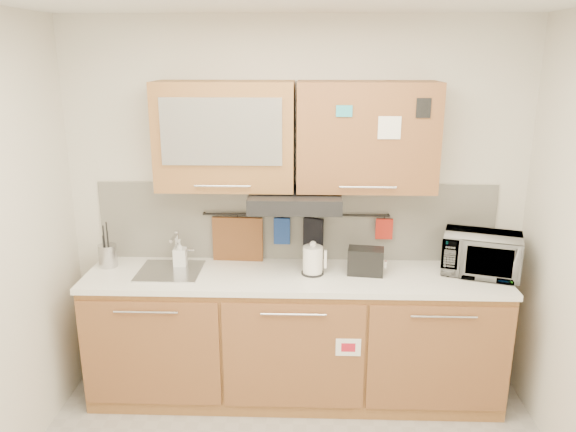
{
  "coord_description": "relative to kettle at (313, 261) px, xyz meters",
  "views": [
    {
      "loc": [
        0.08,
        -2.33,
        2.35
      ],
      "look_at": [
        -0.04,
        1.05,
        1.37
      ],
      "focal_mm": 35.0,
      "sensor_mm": 36.0,
      "label": 1
    }
  ],
  "objects": [
    {
      "name": "wall_back",
      "position": [
        -0.12,
        0.3,
        0.29
      ],
      "size": [
        3.2,
        0.0,
        3.2
      ],
      "primitive_type": "plane",
      "rotation": [
        1.57,
        0.0,
        0.0
      ],
      "color": "silver",
      "rests_on": "ground"
    },
    {
      "name": "base_cabinet",
      "position": [
        -0.12,
        -0.0,
        -0.61
      ],
      "size": [
        2.8,
        0.64,
        0.88
      ],
      "color": "#9C6837",
      "rests_on": "floor"
    },
    {
      "name": "countertop",
      "position": [
        -0.12,
        -0.01,
        -0.11
      ],
      "size": [
        2.82,
        0.62,
        0.04
      ],
      "primitive_type": "cube",
      "color": "white",
      "rests_on": "base_cabinet"
    },
    {
      "name": "backsplash",
      "position": [
        -0.12,
        0.29,
        0.19
      ],
      "size": [
        2.8,
        0.02,
        0.56
      ],
      "primitive_type": "cube",
      "color": "silver",
      "rests_on": "countertop"
    },
    {
      "name": "upper_cabinets",
      "position": [
        -0.13,
        0.13,
        0.82
      ],
      "size": [
        1.82,
        0.37,
        0.7
      ],
      "color": "#9C6837",
      "rests_on": "wall_back"
    },
    {
      "name": "range_hood",
      "position": [
        -0.12,
        0.05,
        0.41
      ],
      "size": [
        0.6,
        0.46,
        0.1
      ],
      "primitive_type": "cube",
      "color": "black",
      "rests_on": "upper_cabinets"
    },
    {
      "name": "sink",
      "position": [
        -0.97,
        0.01,
        -0.09
      ],
      "size": [
        0.42,
        0.4,
        0.26
      ],
      "color": "silver",
      "rests_on": "countertop"
    },
    {
      "name": "utensil_rail",
      "position": [
        -0.12,
        0.25,
        0.25
      ],
      "size": [
        1.3,
        0.02,
        0.02
      ],
      "primitive_type": "cylinder",
      "rotation": [
        0.0,
        1.57,
        0.0
      ],
      "color": "black",
      "rests_on": "backsplash"
    },
    {
      "name": "utensil_crock",
      "position": [
        -1.42,
        0.09,
        -0.01
      ],
      "size": [
        0.13,
        0.13,
        0.32
      ],
      "rotation": [
        0.0,
        0.0,
        0.03
      ],
      "color": "#ADADB1",
      "rests_on": "countertop"
    },
    {
      "name": "kettle",
      "position": [
        0.0,
        0.0,
        0.0
      ],
      "size": [
        0.17,
        0.15,
        0.23
      ],
      "rotation": [
        0.0,
        0.0,
        0.03
      ],
      "color": "white",
      "rests_on": "countertop"
    },
    {
      "name": "toaster",
      "position": [
        0.35,
        0.01,
        -0.0
      ],
      "size": [
        0.25,
        0.17,
        0.18
      ],
      "rotation": [
        0.0,
        0.0,
        -0.13
      ],
      "color": "black",
      "rests_on": "countertop"
    },
    {
      "name": "microwave",
      "position": [
        1.13,
        0.05,
        0.05
      ],
      "size": [
        0.58,
        0.47,
        0.28
      ],
      "primitive_type": "imported",
      "rotation": [
        0.0,
        0.0,
        -0.31
      ],
      "color": "#999999",
      "rests_on": "countertop"
    },
    {
      "name": "soap_bottle",
      "position": [
        -0.92,
        0.11,
        0.0
      ],
      "size": [
        0.09,
        0.09,
        0.19
      ],
      "primitive_type": "imported",
      "rotation": [
        0.0,
        0.0,
        0.05
      ],
      "color": "#999999",
      "rests_on": "countertop"
    },
    {
      "name": "cutting_board",
      "position": [
        -0.53,
        0.24,
        0.01
      ],
      "size": [
        0.36,
        0.04,
        0.44
      ],
      "primitive_type": "cube",
      "rotation": [
        0.0,
        0.0,
        -0.05
      ],
      "color": "brown",
      "rests_on": "utensil_rail"
    },
    {
      "name": "oven_mitt",
      "position": [
        -0.22,
        0.24,
        0.13
      ],
      "size": [
        0.11,
        0.03,
        0.19
      ],
      "primitive_type": "cube",
      "rotation": [
        0.0,
        0.0,
        -0.04
      ],
      "color": "navy",
      "rests_on": "utensil_rail"
    },
    {
      "name": "dark_pouch",
      "position": [
        0.0,
        0.24,
        0.12
      ],
      "size": [
        0.14,
        0.09,
        0.22
      ],
      "primitive_type": "cube",
      "rotation": [
        0.0,
        0.0,
        -0.42
      ],
      "color": "black",
      "rests_on": "utensil_rail"
    },
    {
      "name": "pot_holder",
      "position": [
        0.5,
        0.24,
        0.16
      ],
      "size": [
        0.12,
        0.02,
        0.15
      ],
      "primitive_type": "cube",
      "rotation": [
        0.0,
        0.0,
        -0.04
      ],
      "color": "#AA2216",
      "rests_on": "utensil_rail"
    }
  ]
}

